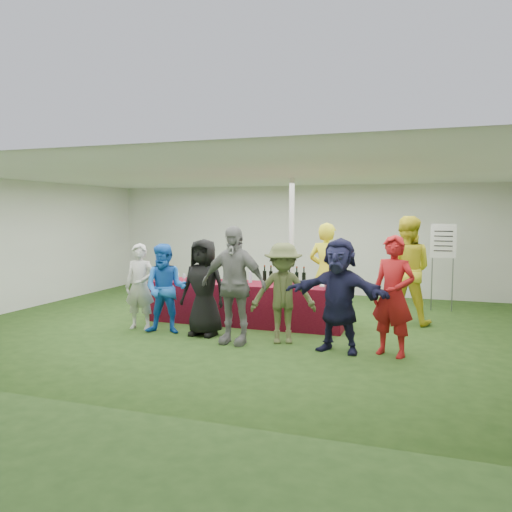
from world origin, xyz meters
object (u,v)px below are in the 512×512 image
(serving_table, at_px, (246,303))
(customer_3, at_px, (233,285))
(customer_2, at_px, (204,287))
(customer_0, at_px, (140,286))
(customer_4, at_px, (283,293))
(customer_6, at_px, (393,296))
(wine_list_sign, at_px, (443,248))
(dump_bucket, at_px, (332,284))
(staff_pourer, at_px, (326,273))
(customer_5, at_px, (339,295))
(customer_1, at_px, (166,289))
(staff_back, at_px, (406,270))

(serving_table, xyz_separation_m, customer_3, (0.28, -1.33, 0.54))
(customer_2, relative_size, customer_3, 0.87)
(customer_3, bearing_deg, customer_0, 172.66)
(customer_4, relative_size, customer_6, 0.91)
(customer_6, bearing_deg, serving_table, 176.13)
(wine_list_sign, relative_size, customer_2, 1.12)
(serving_table, distance_m, wine_list_sign, 4.29)
(customer_4, bearing_deg, dump_bucket, 36.78)
(wine_list_sign, relative_size, customer_0, 1.20)
(staff_pourer, height_order, customer_5, staff_pourer)
(customer_3, bearing_deg, serving_table, 105.53)
(customer_0, xyz_separation_m, customer_1, (0.58, -0.14, 0.01))
(customer_0, bearing_deg, dump_bucket, 6.69)
(dump_bucket, distance_m, customer_0, 3.31)
(customer_0, distance_m, customer_5, 3.53)
(wine_list_sign, xyz_separation_m, customer_3, (-3.15, -3.74, -0.40))
(customer_1, bearing_deg, customer_3, -21.12)
(serving_table, xyz_separation_m, customer_4, (1.01, -1.08, 0.41))
(serving_table, xyz_separation_m, customer_6, (2.67, -1.25, 0.48))
(serving_table, relative_size, customer_4, 2.30)
(wine_list_sign, bearing_deg, customer_0, -146.18)
(customer_1, distance_m, customer_3, 1.34)
(customer_0, height_order, customer_1, customer_1)
(staff_pourer, distance_m, customer_3, 2.19)
(wine_list_sign, bearing_deg, customer_6, -101.79)
(wine_list_sign, bearing_deg, customer_1, -141.80)
(customer_0, xyz_separation_m, customer_6, (4.27, -0.28, 0.11))
(staff_back, relative_size, customer_6, 1.15)
(customer_1, height_order, customer_3, customer_3)
(customer_6, bearing_deg, customer_3, -156.79)
(dump_bucket, xyz_separation_m, customer_5, (0.28, -1.07, -0.01))
(staff_pourer, bearing_deg, customer_0, 38.09)
(serving_table, distance_m, customer_1, 1.56)
(staff_back, height_order, customer_0, staff_back)
(customer_1, xyz_separation_m, customer_4, (2.04, 0.02, 0.03))
(serving_table, bearing_deg, wine_list_sign, 35.01)
(wine_list_sign, height_order, customer_1, wine_list_sign)
(customer_0, relative_size, customer_4, 0.95)
(serving_table, distance_m, customer_2, 1.17)
(serving_table, xyz_separation_m, customer_5, (1.91, -1.29, 0.46))
(staff_pourer, height_order, customer_1, staff_pourer)
(dump_bucket, height_order, wine_list_sign, wine_list_sign)
(customer_4, relative_size, customer_5, 0.94)
(customer_5, bearing_deg, serving_table, 155.63)
(customer_1, distance_m, customer_4, 2.04)
(dump_bucket, height_order, staff_back, staff_back)
(customer_4, bearing_deg, staff_pourer, 59.85)
(customer_2, distance_m, customer_6, 3.04)
(customer_4, xyz_separation_m, customer_6, (1.66, -0.17, 0.07))
(customer_2, bearing_deg, customer_0, -179.09)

